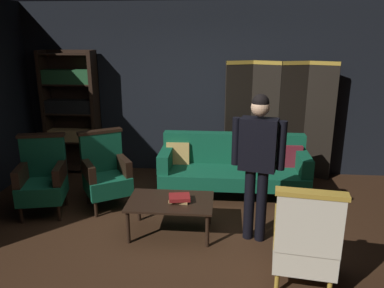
% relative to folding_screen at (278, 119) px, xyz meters
% --- Properties ---
extents(ground_plane, '(10.00, 10.00, 0.00)m').
position_rel_folding_screen_xyz_m(ground_plane, '(-1.27, -2.23, -0.99)').
color(ground_plane, '#331E11').
extents(back_wall, '(7.20, 0.10, 2.80)m').
position_rel_folding_screen_xyz_m(back_wall, '(-1.27, 0.22, 0.41)').
color(back_wall, black).
rests_on(back_wall, ground_plane).
extents(folding_screen, '(1.73, 0.23, 1.90)m').
position_rel_folding_screen_xyz_m(folding_screen, '(0.00, 0.00, 0.00)').
color(folding_screen, black).
rests_on(folding_screen, ground_plane).
extents(bookshelf, '(0.90, 0.32, 2.05)m').
position_rel_folding_screen_xyz_m(bookshelf, '(-3.42, -0.04, 0.10)').
color(bookshelf, black).
rests_on(bookshelf, ground_plane).
extents(velvet_couch, '(2.12, 0.78, 0.88)m').
position_rel_folding_screen_xyz_m(velvet_couch, '(-0.72, -0.78, -0.53)').
color(velvet_couch, black).
rests_on(velvet_couch, ground_plane).
extents(coffee_table, '(1.00, 0.64, 0.42)m').
position_rel_folding_screen_xyz_m(coffee_table, '(-1.47, -2.01, -0.61)').
color(coffee_table, black).
rests_on(coffee_table, ground_plane).
extents(armchair_gilt_accent, '(0.65, 0.65, 1.04)m').
position_rel_folding_screen_xyz_m(armchair_gilt_accent, '(-0.10, -2.88, -0.50)').
color(armchair_gilt_accent, '#B78E33').
rests_on(armchair_gilt_accent, ground_plane).
extents(armchair_wing_left, '(0.69, 0.69, 1.04)m').
position_rel_folding_screen_xyz_m(armchair_wing_left, '(-3.23, -1.60, -0.50)').
color(armchair_wing_left, black).
rests_on(armchair_wing_left, ground_plane).
extents(armchair_wing_right, '(0.80, 0.80, 1.04)m').
position_rel_folding_screen_xyz_m(armchair_wing_right, '(-2.47, -1.32, -0.50)').
color(armchair_wing_right, black).
rests_on(armchair_wing_right, ground_plane).
extents(standing_figure, '(0.57, 0.30, 1.70)m').
position_rel_folding_screen_xyz_m(standing_figure, '(-0.49, -2.05, 0.04)').
color(standing_figure, black).
rests_on(standing_figure, ground_plane).
extents(book_tan_leather, '(0.25, 0.18, 0.03)m').
position_rel_folding_screen_xyz_m(book_tan_leather, '(-1.36, -2.02, -0.55)').
color(book_tan_leather, '#9E7A47').
rests_on(book_tan_leather, coffee_table).
extents(book_red_leather, '(0.27, 0.24, 0.04)m').
position_rel_folding_screen_xyz_m(book_red_leather, '(-1.36, -2.02, -0.51)').
color(book_red_leather, maroon).
rests_on(book_red_leather, book_tan_leather).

